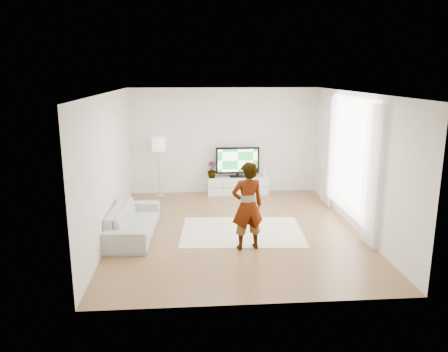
{
  "coord_description": "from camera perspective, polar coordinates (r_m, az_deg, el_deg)",
  "views": [
    {
      "loc": [
        -0.89,
        -8.51,
        3.18
      ],
      "look_at": [
        -0.2,
        0.4,
        1.06
      ],
      "focal_mm": 35.0,
      "sensor_mm": 36.0,
      "label": 1
    }
  ],
  "objects": [
    {
      "name": "floor",
      "position": [
        9.13,
        1.43,
        -7.03
      ],
      "size": [
        6.0,
        6.0,
        0.0
      ],
      "primitive_type": "plane",
      "color": "#9D7547",
      "rests_on": "ground"
    },
    {
      "name": "wall_front",
      "position": [
        5.86,
        4.52,
        -4.38
      ],
      "size": [
        5.0,
        0.02,
        2.8
      ],
      "primitive_type": "cube",
      "color": "white",
      "rests_on": "floor"
    },
    {
      "name": "television",
      "position": [
        11.6,
        1.78,
        1.98
      ],
      "size": [
        1.16,
        0.23,
        0.81
      ],
      "color": "black",
      "rests_on": "media_console"
    },
    {
      "name": "player",
      "position": [
        7.93,
        3.08,
        -3.92
      ],
      "size": [
        0.66,
        0.49,
        1.63
      ],
      "primitive_type": "imported",
      "rotation": [
        0.0,
        0.0,
        3.33
      ],
      "color": "#334772",
      "rests_on": "rug"
    },
    {
      "name": "curtain_near",
      "position": [
        8.4,
        18.72,
        0.06
      ],
      "size": [
        0.04,
        0.7,
        2.6
      ],
      "primitive_type": "cube",
      "color": "white",
      "rests_on": "floor"
    },
    {
      "name": "floor_lamp",
      "position": [
        11.39,
        -8.56,
        3.78
      ],
      "size": [
        0.34,
        0.34,
        1.55
      ],
      "color": "silver",
      "rests_on": "floor"
    },
    {
      "name": "game_console",
      "position": [
        11.74,
        5.22,
        0.46
      ],
      "size": [
        0.06,
        0.17,
        0.23
      ],
      "rotation": [
        0.0,
        0.0,
        0.03
      ],
      "color": "white",
      "rests_on": "media_console"
    },
    {
      "name": "curtain_far",
      "position": [
        10.79,
        13.38,
        3.23
      ],
      "size": [
        0.04,
        0.7,
        2.6
      ],
      "primitive_type": "cube",
      "color": "white",
      "rests_on": "floor"
    },
    {
      "name": "sofa",
      "position": [
        8.9,
        -11.77,
        -5.79
      ],
      "size": [
        0.91,
        2.11,
        0.61
      ],
      "primitive_type": "imported",
      "rotation": [
        0.0,
        0.0,
        1.52
      ],
      "color": "#A8A8A4",
      "rests_on": "floor"
    },
    {
      "name": "media_console",
      "position": [
        11.72,
        1.77,
        -1.23
      ],
      "size": [
        1.61,
        0.46,
        0.45
      ],
      "color": "white",
      "rests_on": "floor"
    },
    {
      "name": "wall_back",
      "position": [
        11.68,
        -0.04,
        4.6
      ],
      "size": [
        5.0,
        0.02,
        2.8
      ],
      "primitive_type": "cube",
      "color": "white",
      "rests_on": "floor"
    },
    {
      "name": "ceiling",
      "position": [
        8.57,
        1.54,
        10.81
      ],
      "size": [
        6.0,
        6.0,
        0.0
      ],
      "primitive_type": "plane",
      "color": "white",
      "rests_on": "wall_back"
    },
    {
      "name": "potted_plant",
      "position": [
        11.57,
        -1.59,
        0.82
      ],
      "size": [
        0.32,
        0.32,
        0.43
      ],
      "primitive_type": "imported",
      "rotation": [
        0.0,
        0.0,
        0.39
      ],
      "color": "#3F7238",
      "rests_on": "media_console"
    },
    {
      "name": "wall_left",
      "position": [
        8.84,
        -14.85,
        1.29
      ],
      "size": [
        0.02,
        6.0,
        2.8
      ],
      "primitive_type": "cube",
      "color": "white",
      "rests_on": "floor"
    },
    {
      "name": "window",
      "position": [
        9.59,
        16.21,
        2.43
      ],
      "size": [
        0.01,
        2.6,
        2.5
      ],
      "primitive_type": "cube",
      "color": "white",
      "rests_on": "wall_right"
    },
    {
      "name": "rug",
      "position": [
        9.02,
        2.35,
        -7.25
      ],
      "size": [
        2.57,
        1.93,
        0.01
      ],
      "primitive_type": "cube",
      "rotation": [
        0.0,
        0.0,
        -0.07
      ],
      "color": "beige",
      "rests_on": "floor"
    },
    {
      "name": "wall_right",
      "position": [
        9.33,
        16.94,
        1.78
      ],
      "size": [
        0.02,
        6.0,
        2.8
      ],
      "primitive_type": "cube",
      "color": "white",
      "rests_on": "floor"
    }
  ]
}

